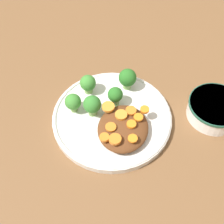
{
  "coord_description": "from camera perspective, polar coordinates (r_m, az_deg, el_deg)",
  "views": [
    {
      "loc": [
        0.08,
        -0.38,
        0.56
      ],
      "look_at": [
        0.0,
        0.0,
        0.03
      ],
      "focal_mm": 50.0,
      "sensor_mm": 36.0,
      "label": 1
    }
  ],
  "objects": [
    {
      "name": "ground_plane",
      "position": [
        0.68,
        -0.0,
        -1.51
      ],
      "size": [
        4.0,
        4.0,
        0.0
      ],
      "primitive_type": "plane",
      "color": "brown"
    },
    {
      "name": "plate",
      "position": [
        0.67,
        -0.0,
        -1.02
      ],
      "size": [
        0.25,
        0.25,
        0.02
      ],
      "color": "silver",
      "rests_on": "ground_plane"
    },
    {
      "name": "dip_bowl",
      "position": [
        0.7,
        18.28,
        0.61
      ],
      "size": [
        0.12,
        0.12,
        0.04
      ],
      "color": "white",
      "rests_on": "ground_plane"
    },
    {
      "name": "stew_mound",
      "position": [
        0.63,
        2.03,
        -2.99
      ],
      "size": [
        0.1,
        0.12,
        0.03
      ],
      "primitive_type": "ellipsoid",
      "color": "#5B3319",
      "rests_on": "plate"
    },
    {
      "name": "broccoli_floret_0",
      "position": [
        0.66,
        -7.16,
        1.75
      ],
      "size": [
        0.03,
        0.03,
        0.05
      ],
      "color": "#759E51",
      "rests_on": "plate"
    },
    {
      "name": "broccoli_floret_1",
      "position": [
        0.66,
        0.54,
        3.05
      ],
      "size": [
        0.03,
        0.03,
        0.05
      ],
      "color": "#759E51",
      "rests_on": "plate"
    },
    {
      "name": "broccoli_floret_2",
      "position": [
        0.69,
        -4.42,
        5.2
      ],
      "size": [
        0.04,
        0.04,
        0.05
      ],
      "color": "#759E51",
      "rests_on": "plate"
    },
    {
      "name": "broccoli_floret_3",
      "position": [
        0.69,
        2.86,
        6.19
      ],
      "size": [
        0.04,
        0.04,
        0.05
      ],
      "color": "#7FA85B",
      "rests_on": "plate"
    },
    {
      "name": "broccoli_floret_4",
      "position": [
        0.65,
        -3.72,
        1.01
      ],
      "size": [
        0.04,
        0.04,
        0.05
      ],
      "color": "#759E51",
      "rests_on": "plate"
    },
    {
      "name": "carrot_slice_0",
      "position": [
        0.63,
        1.68,
        -0.54
      ],
      "size": [
        0.02,
        0.02,
        0.01
      ],
      "primitive_type": "cylinder",
      "color": "orange",
      "rests_on": "stew_mound"
    },
    {
      "name": "carrot_slice_1",
      "position": [
        0.61,
        -0.22,
        -2.77
      ],
      "size": [
        0.02,
        0.02,
        0.0
      ],
      "primitive_type": "cylinder",
      "color": "orange",
      "rests_on": "stew_mound"
    },
    {
      "name": "carrot_slice_2",
      "position": [
        0.64,
        3.54,
        0.51
      ],
      "size": [
        0.02,
        0.02,
        0.0
      ],
      "primitive_type": "cylinder",
      "color": "orange",
      "rests_on": "stew_mound"
    },
    {
      "name": "carrot_slice_3",
      "position": [
        0.62,
        3.57,
        -2.25
      ],
      "size": [
        0.02,
        0.02,
        0.01
      ],
      "primitive_type": "cylinder",
      "color": "orange",
      "rests_on": "stew_mound"
    },
    {
      "name": "carrot_slice_4",
      "position": [
        0.6,
        -1.77,
        -4.58
      ],
      "size": [
        0.02,
        0.02,
        0.01
      ],
      "primitive_type": "cylinder",
      "color": "orange",
      "rests_on": "stew_mound"
    },
    {
      "name": "carrot_slice_5",
      "position": [
        0.6,
        3.81,
        -4.86
      ],
      "size": [
        0.02,
        0.02,
        0.0
      ],
      "primitive_type": "cylinder",
      "color": "orange",
      "rests_on": "stew_mound"
    },
    {
      "name": "carrot_slice_6",
      "position": [
        0.6,
        0.57,
        -5.0
      ],
      "size": [
        0.02,
        0.02,
        0.01
      ],
      "primitive_type": "cylinder",
      "color": "orange",
      "rests_on": "stew_mound"
    },
    {
      "name": "carrot_slice_7",
      "position": [
        0.64,
        -0.72,
        0.87
      ],
      "size": [
        0.03,
        0.03,
        0.01
      ],
      "primitive_type": "cylinder",
      "color": "orange",
      "rests_on": "stew_mound"
    },
    {
      "name": "carrot_slice_8",
      "position": [
        0.63,
        4.84,
        -0.97
      ],
      "size": [
        0.02,
        0.02,
        0.0
      ],
      "primitive_type": "cylinder",
      "color": "orange",
      "rests_on": "stew_mound"
    },
    {
      "name": "carrot_slice_9",
      "position": [
        0.64,
        6.0,
        0.43
      ],
      "size": [
        0.02,
        0.02,
        0.01
      ],
      "primitive_type": "cylinder",
      "color": "orange",
      "rests_on": "stew_mound"
    }
  ]
}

